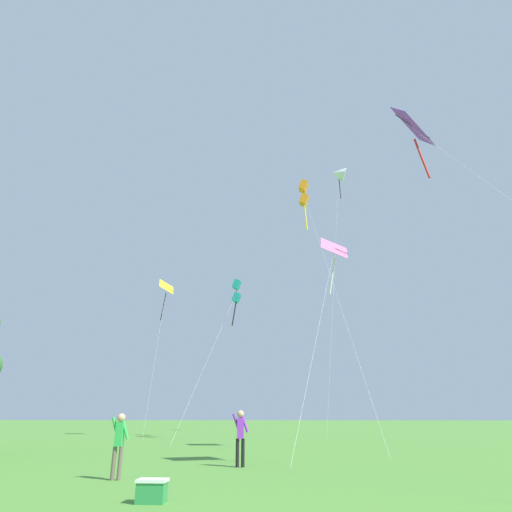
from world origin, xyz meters
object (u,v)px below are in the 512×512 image
kite_teal_box (236,292)px  person_foreground_watcher (240,432)px  kite_orange_box (304,194)px  kite_yellow_diamond (165,295)px  kite_pink_low (333,258)px  person_child_small (119,439)px  picnic_cooler (152,491)px  kite_purple_streamer (418,135)px  kite_white_distant (339,174)px

kite_teal_box → person_foreground_watcher: 23.59m
kite_orange_box → kite_yellow_diamond: bearing=146.6°
kite_pink_low → person_child_small: size_ratio=6.83×
person_foreground_watcher → picnic_cooler: bearing=-99.5°
person_foreground_watcher → kite_orange_box: bearing=76.9°
kite_orange_box → kite_purple_streamer: bearing=-78.8°
kite_pink_low → kite_purple_streamer: kite_purple_streamer is taller
kite_purple_streamer → person_child_small: kite_purple_streamer is taller
kite_pink_low → picnic_cooler: (-5.60, -14.08, -9.97)m
kite_purple_streamer → person_foreground_watcher: (-6.72, 2.33, -10.31)m
kite_white_distant → person_foreground_watcher: (-8.48, -29.87, -27.87)m
kite_teal_box → kite_orange_box: kite_orange_box is taller
kite_purple_streamer → kite_orange_box: kite_orange_box is taller
person_foreground_watcher → picnic_cooler: (-1.10, -6.60, -0.87)m
person_foreground_watcher → kite_yellow_diamond: bearing=112.7°
kite_white_distant → kite_yellow_diamond: (-18.19, -6.72, -16.52)m
kite_teal_box → person_foreground_watcher: size_ratio=7.18×
kite_white_distant → person_foreground_watcher: 41.73m
kite_teal_box → person_child_small: size_ratio=7.69×
kite_teal_box → kite_purple_streamer: (9.32, -23.11, -0.55)m
kite_orange_box → picnic_cooler: 28.07m
kite_yellow_diamond → kite_orange_box: bearing=-33.4°
kite_teal_box → person_child_small: (-0.45, -24.19, -10.93)m
kite_yellow_diamond → person_foreground_watcher: bearing=-67.3°
kite_orange_box → person_child_small: size_ratio=11.35×
kite_purple_streamer → picnic_cooler: 14.30m
kite_teal_box → picnic_cooler: size_ratio=21.86×
picnic_cooler → kite_purple_streamer: bearing=28.6°
kite_pink_low → kite_teal_box: kite_teal_box is taller
kite_yellow_diamond → person_child_small: kite_yellow_diamond is taller
kite_white_distant → kite_pink_low: bearing=-100.1°
kite_purple_streamer → picnic_cooler: size_ratio=21.28×
person_foreground_watcher → person_child_small: bearing=-131.8°
kite_pink_low → kite_white_distant: size_ratio=0.39×
kite_pink_low → person_child_small: kite_pink_low is taller
picnic_cooler → kite_teal_box: bearing=93.1°
kite_orange_box → person_foreground_watcher: bearing=-103.1°
kite_pink_low → picnic_cooler: kite_pink_low is taller
kite_teal_box → kite_yellow_diamond: kite_yellow_diamond is taller
kite_orange_box → picnic_cooler: kite_orange_box is taller
kite_yellow_diamond → picnic_cooler: (8.60, -29.76, -12.22)m
kite_yellow_diamond → kite_purple_streamer: bearing=-57.2°
kite_purple_streamer → kite_teal_box: bearing=112.0°
kite_white_distant → kite_teal_box: 22.25m
kite_purple_streamer → kite_yellow_diamond: bearing=122.8°
kite_yellow_diamond → person_foreground_watcher: 27.55m
kite_white_distant → kite_yellow_diamond: size_ratio=2.13×
kite_white_distant → kite_orange_box: size_ratio=1.55×
person_child_small → kite_orange_box: bearing=70.3°
kite_pink_low → kite_teal_box: bearing=118.1°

